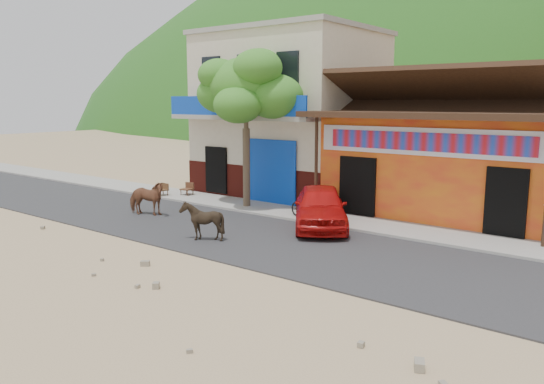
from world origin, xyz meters
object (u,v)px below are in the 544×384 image
(cow_dark, at_px, (202,221))
(scooter, at_px, (306,207))
(tree, at_px, (246,128))
(cafe_chair_left, at_px, (162,184))
(cow_tan, at_px, (146,198))
(red_car, at_px, (320,207))
(cafe_chair_right, at_px, (187,184))

(cow_dark, bearing_deg, scooter, 177.81)
(tree, relative_size, cafe_chair_left, 6.18)
(tree, distance_m, cow_tan, 4.55)
(red_car, height_order, cafe_chair_left, red_car)
(red_car, height_order, scooter, red_car)
(cafe_chair_left, bearing_deg, cafe_chair_right, 54.07)
(scooter, bearing_deg, cafe_chair_left, 106.16)
(cow_tan, xyz_separation_m, red_car, (6.03, 2.27, 0.06))
(scooter, bearing_deg, cafe_chair_right, 99.64)
(cow_tan, distance_m, cow_dark, 4.30)
(cow_tan, distance_m, cafe_chair_left, 3.67)
(cow_dark, xyz_separation_m, scooter, (1.00, 4.04, -0.11))
(scooter, bearing_deg, cow_tan, 134.70)
(cow_dark, bearing_deg, cow_tan, -95.38)
(red_car, bearing_deg, tree, 131.37)
(red_car, bearing_deg, cow_tan, 166.00)
(cafe_chair_left, bearing_deg, cow_tan, -41.13)
(cafe_chair_left, height_order, cafe_chair_right, cafe_chair_right)
(cow_dark, relative_size, red_car, 0.29)
(cow_tan, bearing_deg, red_car, -91.67)
(cow_dark, xyz_separation_m, cafe_chair_left, (-6.50, 4.04, -0.03))
(cow_dark, bearing_deg, red_car, 163.26)
(cafe_chair_left, bearing_deg, scooter, 8.10)
(cow_dark, relative_size, cafe_chair_right, 1.20)
(cafe_chair_left, distance_m, cafe_chair_right, 1.07)
(tree, relative_size, red_car, 1.47)
(tree, xyz_separation_m, cow_dark, (2.10, -4.54, -2.49))
(cow_tan, bearing_deg, tree, -53.87)
(scooter, distance_m, cafe_chair_right, 6.80)
(cow_tan, xyz_separation_m, cafe_chair_left, (-2.39, 2.78, -0.07))
(red_car, xyz_separation_m, cafe_chair_left, (-8.42, 0.51, -0.13))
(scooter, bearing_deg, cow_dark, -177.71)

